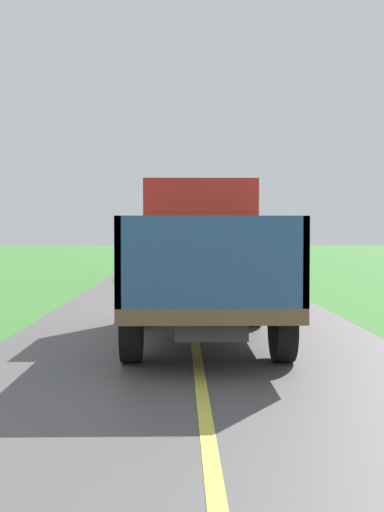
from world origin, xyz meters
TOP-DOWN VIEW (x-y plane):
  - banana_truck_near at (0.13, 12.24)m, footprint 2.38×5.82m
  - banana_truck_far at (-0.01, 26.65)m, footprint 2.38×5.81m

SIDE VIEW (x-z plane):
  - banana_truck_far at x=-0.01m, z-range 0.07..2.87m
  - banana_truck_near at x=0.13m, z-range 0.08..2.88m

